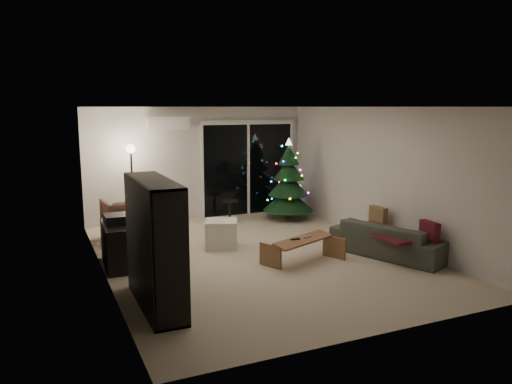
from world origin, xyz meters
TOP-DOWN VIEW (x-y plane):
  - room at (0.46, 1.49)m, footprint 6.50×7.51m
  - bookshelf at (-2.25, -1.42)m, footprint 0.61×1.66m
  - media_cabinet at (-2.25, 0.41)m, footprint 0.45×1.12m
  - stereo at (-2.25, 0.41)m, footprint 0.35×0.41m
  - armchair at (-1.82, 1.99)m, footprint 0.91×0.93m
  - ottoman at (-0.38, 0.75)m, footprint 0.72×0.72m
  - cardboard_box_a at (-1.65, 0.65)m, footprint 0.47×0.38m
  - cardboard_box_b at (-0.42, 0.72)m, footprint 0.45×0.35m
  - side_table at (0.53, 2.71)m, footprint 0.42×0.42m
  - floor_lamp at (-1.57, 2.74)m, footprint 0.27×0.27m
  - sofa at (2.05, -0.89)m, footprint 1.43×2.11m
  - sofa_throw at (1.95, -0.89)m, footprint 0.61×1.42m
  - cushion_a at (2.30, -0.24)m, footprint 0.15×0.39m
  - cushion_b at (2.30, -1.54)m, footprint 0.14×0.39m
  - coffee_table at (0.53, -0.61)m, footprint 1.31×0.89m
  - remote_a at (0.38, -0.61)m, footprint 0.16×0.05m
  - remote_b at (0.63, -0.56)m, footprint 0.15×0.09m
  - christmas_tree at (1.78, 2.30)m, footprint 1.38×1.38m

SIDE VIEW (x-z plane):
  - cardboard_box_b at x=-0.42m, z-range 0.00..0.30m
  - cardboard_box_a at x=-1.65m, z-range 0.00..0.32m
  - coffee_table at x=0.53m, z-range 0.00..0.39m
  - side_table at x=0.53m, z-range 0.00..0.46m
  - ottoman at x=-0.38m, z-range 0.00..0.50m
  - sofa at x=2.05m, z-range 0.00..0.57m
  - media_cabinet at x=-2.25m, z-range 0.00..0.69m
  - armchair at x=-1.82m, z-range 0.00..0.80m
  - remote_a at x=0.38m, z-range 0.39..0.41m
  - remote_b at x=0.63m, z-range 0.39..0.41m
  - sofa_throw at x=1.95m, z-range 0.39..0.44m
  - cushion_a at x=2.30m, z-range 0.33..0.71m
  - cushion_b at x=2.30m, z-range 0.33..0.71m
  - stereo at x=-2.25m, z-range 0.69..0.84m
  - bookshelf at x=-2.25m, z-range 0.00..1.62m
  - floor_lamp at x=-1.57m, z-range 0.00..1.69m
  - christmas_tree at x=1.78m, z-range 0.00..1.83m
  - room at x=0.46m, z-range -0.28..2.32m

